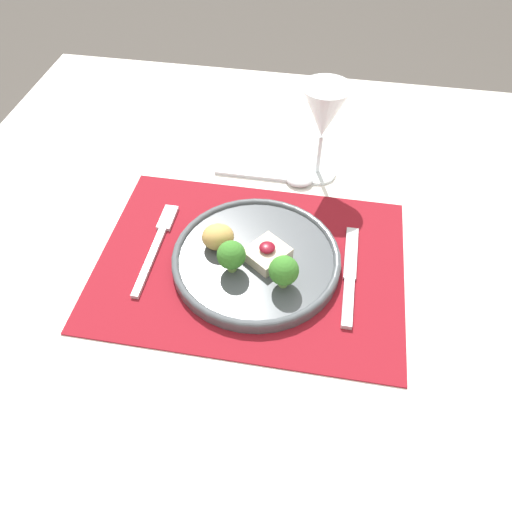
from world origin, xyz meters
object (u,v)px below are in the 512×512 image
at_px(wine_glass_near, 324,115).
at_px(spoon, 288,179).
at_px(fork, 158,241).
at_px(knife, 349,281).
at_px(dinner_plate, 255,259).

bearing_deg(wine_glass_near, spoon, -148.54).
height_order(spoon, wine_glass_near, wine_glass_near).
bearing_deg(fork, knife, -6.69).
distance_m(dinner_plate, knife, 0.15).
bearing_deg(fork, wine_glass_near, 41.85).
xyz_separation_m(knife, wine_glass_near, (-0.07, 0.26, 0.12)).
bearing_deg(dinner_plate, knife, -3.61).
relative_size(dinner_plate, fork, 1.32).
height_order(knife, wine_glass_near, wine_glass_near).
xyz_separation_m(dinner_plate, fork, (-0.17, 0.02, -0.01)).
height_order(dinner_plate, fork, dinner_plate).
height_order(knife, spoon, spoon).
height_order(fork, wine_glass_near, wine_glass_near).
distance_m(fork, spoon, 0.28).
xyz_separation_m(fork, spoon, (0.19, 0.20, 0.00)).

